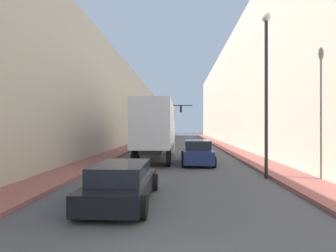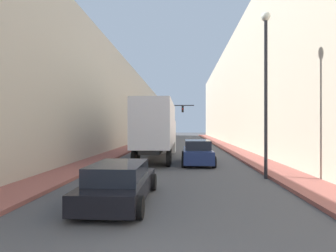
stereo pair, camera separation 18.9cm
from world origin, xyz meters
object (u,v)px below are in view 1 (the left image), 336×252
(suv_car, at_px, (197,152))
(street_lamp, at_px, (266,74))
(semi_truck, at_px, (157,128))
(sedan_car, at_px, (122,183))
(traffic_signal_gantry, at_px, (160,115))

(suv_car, height_order, street_lamp, street_lamp)
(semi_truck, distance_m, suv_car, 4.64)
(sedan_car, relative_size, street_lamp, 0.56)
(sedan_car, distance_m, suv_car, 9.42)
(semi_truck, height_order, traffic_signal_gantry, traffic_signal_gantry)
(traffic_signal_gantry, relative_size, street_lamp, 0.81)
(street_lamp, bearing_deg, sedan_car, -145.48)
(semi_truck, bearing_deg, traffic_signal_gantry, 93.89)
(semi_truck, bearing_deg, suv_car, -47.63)
(semi_truck, xyz_separation_m, street_lamp, (5.95, -7.96, 2.65))
(traffic_signal_gantry, bearing_deg, semi_truck, -86.11)
(sedan_car, bearing_deg, semi_truck, 89.46)
(sedan_car, height_order, suv_car, suv_car)
(suv_car, xyz_separation_m, traffic_signal_gantry, (-4.01, 19.04, 3.36))
(sedan_car, xyz_separation_m, traffic_signal_gantry, (-0.96, 27.95, 3.49))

